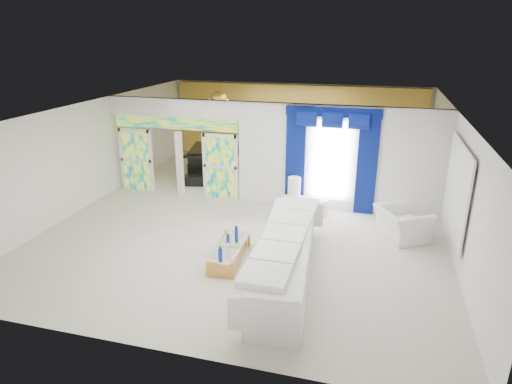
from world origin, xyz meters
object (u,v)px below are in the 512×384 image
(coffee_table, at_px, (229,253))
(grand_piano, at_px, (211,159))
(armchair, at_px, (402,224))
(console_table, at_px, (304,205))
(white_sofa, at_px, (286,256))

(coffee_table, bearing_deg, grand_piano, 114.01)
(grand_piano, bearing_deg, armchair, -44.69)
(console_table, bearing_deg, white_sofa, -86.73)
(console_table, xyz_separation_m, armchair, (2.61, -1.04, 0.17))
(white_sofa, distance_m, armchair, 3.50)
(coffee_table, xyz_separation_m, console_table, (1.15, 3.28, 0.04))
(white_sofa, height_order, grand_piano, grand_piano)
(white_sofa, bearing_deg, grand_piano, 116.33)
(console_table, distance_m, grand_piano, 4.99)
(white_sofa, bearing_deg, armchair, 40.65)
(white_sofa, height_order, console_table, white_sofa)
(coffee_table, height_order, console_table, console_table)
(armchair, xyz_separation_m, grand_piano, (-6.57, 4.07, 0.07))
(console_table, bearing_deg, coffee_table, -109.27)
(console_table, distance_m, armchair, 2.82)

